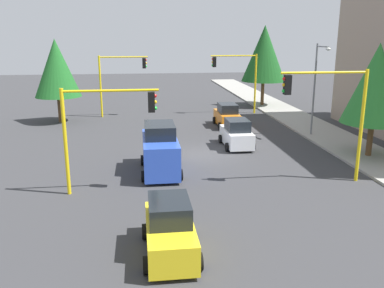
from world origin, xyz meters
TOP-DOWN VIEW (x-y plane):
  - ground_plane at (0.00, 0.00)m, footprint 120.00×120.00m
  - sidewalk_kerb at (-5.00, 10.50)m, footprint 80.00×4.00m
  - lane_arrow_near at (11.51, -3.00)m, footprint 2.40×1.10m
  - traffic_signal_near_left at (6.00, 5.74)m, footprint 0.36×4.59m
  - traffic_signal_near_right at (6.00, -5.62)m, footprint 0.36×4.59m
  - traffic_signal_far_left at (-14.00, 5.72)m, footprint 0.36×4.59m
  - traffic_signal_far_right at (-14.00, -5.71)m, footprint 0.36×4.59m
  - street_lamp_curbside at (-3.61, 9.20)m, footprint 2.15×0.28m
  - tree_roadside_near at (2.00, 10.50)m, footprint 3.93×3.93m
  - tree_roadside_far at (-18.00, 9.50)m, footprint 4.71×4.71m
  - tree_opposite_side at (-12.00, -11.00)m, footprint 4.01×4.01m
  - delivery_van_blue at (3.17, -2.85)m, footprint 4.80×2.22m
  - car_orange at (-8.32, 3.48)m, footprint 3.94×1.95m
  - car_yellow at (12.30, -3.01)m, footprint 3.88×1.97m
  - car_white at (-1.64, 2.73)m, footprint 3.76×1.99m

SIDE VIEW (x-z plane):
  - ground_plane at x=0.00m, z-range 0.00..0.00m
  - lane_arrow_near at x=11.51m, z-range -0.54..0.56m
  - sidewalk_kerb at x=-5.00m, z-range 0.00..0.15m
  - car_white at x=-1.64m, z-range -0.09..1.88m
  - car_yellow at x=12.30m, z-range -0.09..1.88m
  - car_orange at x=-8.32m, z-range -0.09..1.88m
  - delivery_van_blue at x=3.17m, z-range -0.11..2.67m
  - traffic_signal_near_right at x=6.00m, z-range 1.10..6.32m
  - traffic_signal_far_right at x=-14.00m, z-range 1.19..6.95m
  - traffic_signal_far_left at x=-14.00m, z-range 1.20..7.01m
  - traffic_signal_near_left at x=6.00m, z-range 1.22..7.16m
  - street_lamp_curbside at x=-3.61m, z-range 0.85..7.85m
  - tree_roadside_near at x=2.00m, z-range 1.11..8.29m
  - tree_opposite_side at x=-12.00m, z-range 1.14..8.45m
  - tree_roadside_far at x=-18.00m, z-range 1.36..10.00m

